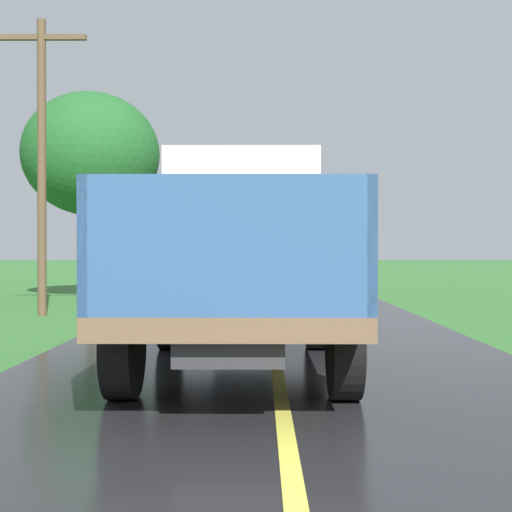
% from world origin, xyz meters
% --- Properties ---
extents(banana_truck_near, '(2.38, 5.82, 2.80)m').
position_xyz_m(banana_truck_near, '(-0.46, 9.15, 1.48)').
color(banana_truck_near, '#2D2D30').
rests_on(banana_truck_near, road_surface).
extents(utility_pole_roadside, '(2.02, 0.20, 6.68)m').
position_xyz_m(utility_pole_roadside, '(-5.14, 15.85, 3.63)').
color(utility_pole_roadside, brown).
rests_on(utility_pole_roadside, ground).
extents(roadside_tree_near_left, '(4.20, 4.20, 6.34)m').
position_xyz_m(roadside_tree_near_left, '(-5.42, 21.65, 4.44)').
color(roadside_tree_near_left, '#4C3823').
rests_on(roadside_tree_near_left, ground).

